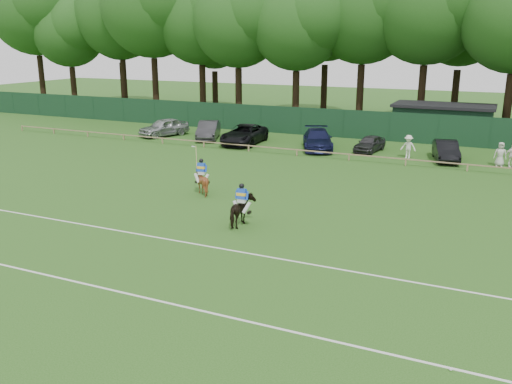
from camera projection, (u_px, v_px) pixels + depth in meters
The scene contains 20 objects.
ground at pixel (217, 238), 23.63m from camera, with size 160.00×160.00×0.00m, color #1E4C14.
horse_dark at pixel (242, 211), 25.00m from camera, with size 0.78×1.72×1.46m, color black.
horse_chestnut at pixel (202, 182), 30.29m from camera, with size 1.15×1.30×1.43m, color brown.
sedan_silver at pixel (164, 127), 48.73m from camera, with size 1.88×4.68×1.60m, color #A5A7AA.
sedan_grey at pixel (208, 130), 47.25m from camera, with size 1.65×4.74×1.56m, color #2F2F31.
suv_black at pixel (244, 134), 45.05m from camera, with size 2.62×5.69×1.58m, color black.
sedan_navy at pixel (318, 139), 42.79m from camera, with size 2.20×5.41×1.57m, color #121639.
hatch_grey at pixel (370, 144), 41.97m from camera, with size 1.48×3.67×1.25m, color #323134.
estate_black at pixel (446, 151), 38.74m from camera, with size 1.52×4.36×1.44m, color black.
spectator_left at pixel (408, 147), 39.48m from camera, with size 1.11×0.64×1.72m, color silver.
spectator_mid at pixel (512, 156), 36.75m from camera, with size 0.93×0.39×1.59m, color white.
spectator_right at pixel (500, 154), 36.96m from camera, with size 0.82×0.53×1.67m, color beige.
rider_dark at pixel (242, 197), 24.81m from camera, with size 0.94×0.39×1.41m.
rider_chestnut at pixel (201, 170), 30.09m from camera, with size 0.95×0.54×2.05m.
polo_ball at pixel (451, 369), 14.15m from camera, with size 0.09×0.09×0.09m, color silver.
pitch_lines at pixel (173, 268), 20.56m from camera, with size 60.00×5.10×0.01m.
pitch_rail at pixel (336, 153), 39.27m from camera, with size 62.10×0.10×0.50m.
perimeter_fence at pixel (366, 125), 46.93m from camera, with size 92.08×0.08×2.50m.
utility_shed at pixel (442, 121), 47.07m from camera, with size 8.40×4.40×3.04m.
tree_row at pixel (404, 128), 53.47m from camera, with size 96.00×12.00×21.00m, color #26561C, non-canonical shape.
Camera 1 is at (10.79, -19.48, 8.33)m, focal length 38.00 mm.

